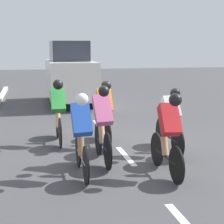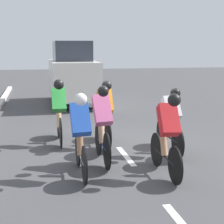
% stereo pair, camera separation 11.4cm
% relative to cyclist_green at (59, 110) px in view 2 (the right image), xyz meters
% --- Properties ---
extents(ground_plane, '(60.00, 60.00, 0.00)m').
position_rel_cyclist_green_xyz_m(ground_plane, '(-1.29, 0.54, -0.81)').
color(ground_plane, '#424244').
extents(lane_stripe_mid, '(0.12, 1.40, 0.01)m').
position_rel_cyclist_green_xyz_m(lane_stripe_mid, '(-1.29, 1.33, -0.81)').
color(lane_stripe_mid, white).
rests_on(lane_stripe_mid, ground).
extents(lane_stripe_far, '(0.12, 1.40, 0.01)m').
position_rel_cyclist_green_xyz_m(lane_stripe_far, '(-1.29, -1.87, -0.81)').
color(lane_stripe_far, white).
rests_on(lane_stripe_far, ground).
extents(cyclist_green, '(0.33, 1.66, 1.54)m').
position_rel_cyclist_green_xyz_m(cyclist_green, '(0.00, 0.00, 0.00)').
color(cyclist_green, black).
rests_on(cyclist_green, ground).
extents(cyclist_white, '(0.33, 1.67, 1.44)m').
position_rel_cyclist_green_xyz_m(cyclist_white, '(-2.28, 1.31, -0.07)').
color(cyclist_white, black).
rests_on(cyclist_white, ground).
extents(cyclist_orange, '(0.33, 1.68, 1.53)m').
position_rel_cyclist_green_xyz_m(cyclist_orange, '(-1.01, 0.42, -0.01)').
color(cyclist_orange, black).
rests_on(cyclist_orange, ground).
extents(cyclist_red, '(0.34, 1.65, 1.51)m').
position_rel_cyclist_green_xyz_m(cyclist_red, '(-1.72, 2.67, -0.02)').
color(cyclist_red, black).
rests_on(cyclist_red, ground).
extents(cyclist_pink, '(0.35, 1.70, 1.56)m').
position_rel_cyclist_green_xyz_m(cyclist_pink, '(-0.73, 1.70, -0.01)').
color(cyclist_pink, black).
rests_on(cyclist_pink, ground).
extents(cyclist_blue, '(0.34, 1.67, 1.51)m').
position_rel_cyclist_green_xyz_m(cyclist_blue, '(-0.23, 2.37, -0.02)').
color(cyclist_blue, black).
rests_on(cyclist_blue, ground).
extents(support_car, '(1.70, 4.24, 2.48)m').
position_rel_cyclist_green_xyz_m(support_car, '(-0.92, -6.21, 0.40)').
color(support_car, black).
rests_on(support_car, ground).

